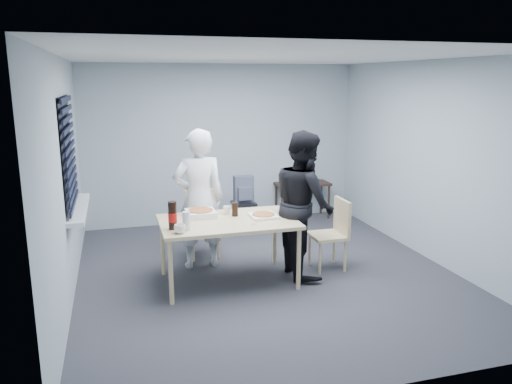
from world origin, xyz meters
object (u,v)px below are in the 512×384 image
object	(u,v)px
chair_far	(202,218)
chair_right	(334,229)
mug_b	(227,210)
dining_table	(228,225)
soda_bottle	(173,216)
stool	(244,209)
mug_a	(180,229)
side_table	(303,187)
person_white	(199,199)
backpack	(244,190)
person_black	(304,204)

from	to	relation	value
chair_far	chair_right	size ratio (longest dim) A/B	1.00
chair_far	mug_b	world-z (taller)	chair_far
chair_far	dining_table	bearing A→B (deg)	-83.07
mug_b	soda_bottle	xyz separation A→B (m)	(-0.71, -0.46, 0.10)
stool	mug_a	world-z (taller)	mug_a
side_table	stool	bearing A→B (deg)	-155.57
person_white	soda_bottle	size ratio (longest dim) A/B	5.76
side_table	dining_table	bearing A→B (deg)	-127.85
mug_b	stool	bearing A→B (deg)	68.65
backpack	chair_far	bearing A→B (deg)	-130.12
chair_far	stool	bearing A→B (deg)	45.95
mug_a	chair_far	bearing A→B (deg)	71.07
side_table	stool	distance (m)	1.32
stool	backpack	world-z (taller)	backpack
chair_right	stool	world-z (taller)	chair_right
chair_far	backpack	world-z (taller)	backpack
stool	soda_bottle	distance (m)	2.49
person_white	person_black	distance (m)	1.31
stool	mug_a	xyz separation A→B (m)	(-1.27, -2.21, 0.43)
chair_far	backpack	xyz separation A→B (m)	(0.80, 0.81, 0.18)
stool	mug_b	world-z (taller)	mug_b
chair_far	person_black	size ratio (longest dim) A/B	0.50
mug_a	side_table	bearing A→B (deg)	48.16
chair_far	side_table	xyz separation A→B (m)	(1.99, 1.36, 0.03)
chair_far	person_black	xyz separation A→B (m)	(1.07, -1.01, 0.37)
person_black	person_white	bearing A→B (deg)	63.76
side_table	soda_bottle	size ratio (longest dim) A/B	3.01
backpack	chair_right	bearing A→B (deg)	-63.54
dining_table	chair_right	bearing A→B (deg)	3.20
person_black	mug_b	world-z (taller)	person_black
chair_far	person_black	distance (m)	1.52
person_white	stool	xyz separation A→B (m)	(0.90, 1.25, -0.51)
chair_far	stool	xyz separation A→B (m)	(0.80, 0.82, -0.14)
chair_right	backpack	bearing A→B (deg)	112.08
chair_right	backpack	distance (m)	1.91
mug_a	soda_bottle	size ratio (longest dim) A/B	0.40
chair_far	chair_right	xyz separation A→B (m)	(1.51, -0.95, 0.00)
person_white	soda_bottle	xyz separation A→B (m)	(-0.42, -0.78, 0.02)
dining_table	mug_b	xyz separation A→B (m)	(0.06, 0.28, 0.11)
person_black	mug_a	bearing A→B (deg)	103.73
soda_bottle	person_black	bearing A→B (deg)	7.29
person_black	mug_a	world-z (taller)	person_black
side_table	person_white	bearing A→B (deg)	-139.40
mug_b	dining_table	bearing A→B (deg)	-101.31
chair_far	mug_b	size ratio (longest dim) A/B	8.90
mug_b	chair_right	bearing A→B (deg)	-8.63
stool	soda_bottle	world-z (taller)	soda_bottle
person_white	mug_b	bearing A→B (deg)	131.47
dining_table	chair_far	bearing A→B (deg)	96.93
dining_table	mug_b	bearing A→B (deg)	78.69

